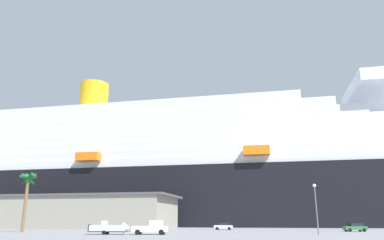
# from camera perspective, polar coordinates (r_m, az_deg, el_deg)

# --- Properties ---
(ground_plane) EXTENTS (600.00, 600.00, 0.00)m
(ground_plane) POSITION_cam_1_polar(r_m,az_deg,el_deg) (101.87, -4.05, -16.58)
(ground_plane) COLOR gray
(cruise_ship) EXTENTS (285.53, 43.01, 59.46)m
(cruise_ship) POSITION_cam_1_polar(r_m,az_deg,el_deg) (134.06, -2.40, -8.57)
(cruise_ship) COLOR black
(cruise_ship) RESTS_ON ground_plane
(terminal_building) EXTENTS (69.85, 24.05, 8.68)m
(terminal_building) POSITION_cam_1_polar(r_m,az_deg,el_deg) (111.58, -20.85, -13.30)
(terminal_building) COLOR gray
(terminal_building) RESTS_ON ground_plane
(pickup_truck) EXTENTS (5.78, 2.75, 2.20)m
(pickup_truck) POSITION_cam_1_polar(r_m,az_deg,el_deg) (60.98, -6.34, -16.42)
(pickup_truck) COLOR white
(pickup_truck) RESTS_ON ground_plane
(small_boat_on_trailer) EXTENTS (7.74, 2.49, 2.15)m
(small_boat_on_trailer) POSITION_cam_1_polar(r_m,az_deg,el_deg) (62.38, -12.46, -16.21)
(small_boat_on_trailer) COLOR #595960
(small_boat_on_trailer) RESTS_ON ground_plane
(palm_tree) EXTENTS (3.35, 3.57, 11.25)m
(palm_tree) POSITION_cam_1_polar(r_m,az_deg,el_deg) (79.73, -24.33, -9.20)
(palm_tree) COLOR brown
(palm_tree) RESTS_ON ground_plane
(street_lamp) EXTENTS (0.56, 0.56, 7.96)m
(street_lamp) POSITION_cam_1_polar(r_m,az_deg,el_deg) (63.55, 18.79, -11.93)
(street_lamp) COLOR slate
(street_lamp) RESTS_ON ground_plane
(parked_car_green_wagon) EXTENTS (4.52, 2.66, 1.58)m
(parked_car_green_wagon) POSITION_cam_1_polar(r_m,az_deg,el_deg) (82.43, 24.16, -15.07)
(parked_car_green_wagon) COLOR #2D723F
(parked_car_green_wagon) RESTS_ON ground_plane
(parked_car_white_van) EXTENTS (4.35, 2.27, 1.58)m
(parked_car_white_van) POSITION_cam_1_polar(r_m,az_deg,el_deg) (89.61, 4.98, -16.21)
(parked_car_white_van) COLOR white
(parked_car_white_van) RESTS_ON ground_plane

